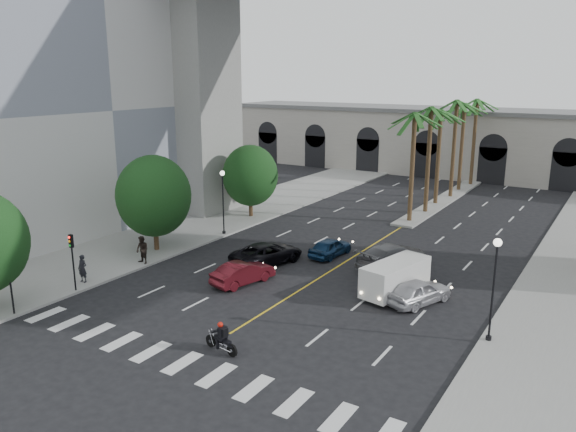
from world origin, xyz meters
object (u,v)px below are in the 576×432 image
object	(u,v)px
lamp_post_left_far	(223,197)
car_b	(243,273)
cargo_van	(395,277)
pedestrian_b	(142,250)
car_a	(419,292)
car_c	(267,253)
pedestrian_a	(83,269)
lamp_post_right	(494,281)
traffic_signal_far	(72,253)
car_e	(330,247)
car_d	(393,256)
traffic_signal_near	(9,273)
motorcycle_rider	(222,339)

from	to	relation	value
lamp_post_left_far	car_b	distance (m)	11.39
cargo_van	pedestrian_b	size ratio (longest dim) A/B	2.67
car_a	car_c	distance (m)	11.37
car_c	pedestrian_a	xyz separation A→B (m)	(-7.55, -9.39, 0.28)
lamp_post_right	car_a	world-z (taller)	lamp_post_right
traffic_signal_far	car_e	bearing A→B (deg)	55.70
lamp_post_right	car_d	distance (m)	11.54
traffic_signal_near	cargo_van	bearing A→B (deg)	39.92
car_c	pedestrian_b	world-z (taller)	pedestrian_b
lamp_post_left_far	car_d	size ratio (longest dim) A/B	0.93
pedestrian_b	car_c	bearing A→B (deg)	40.96
traffic_signal_near	cargo_van	distance (m)	21.55
car_e	car_a	bearing A→B (deg)	153.77
cargo_van	motorcycle_rider	bearing A→B (deg)	-98.63
pedestrian_a	pedestrian_b	size ratio (longest dim) A/B	0.91
car_b	pedestrian_a	bearing A→B (deg)	46.22
lamp_post_left_far	traffic_signal_near	xyz separation A→B (m)	(0.10, -18.50, -0.71)
car_d	pedestrian_b	bearing A→B (deg)	47.96
lamp_post_left_far	traffic_signal_near	size ratio (longest dim) A/B	1.47
lamp_post_right	pedestrian_b	size ratio (longest dim) A/B	2.77
traffic_signal_far	car_e	xyz separation A→B (m)	(9.78, 14.33, -1.83)
lamp_post_right	pedestrian_b	distance (m)	23.01
traffic_signal_far	pedestrian_a	bearing A→B (deg)	122.23
car_d	car_a	bearing A→B (deg)	143.34
car_b	cargo_van	distance (m)	9.39
pedestrian_a	car_e	bearing A→B (deg)	43.53
lamp_post_right	traffic_signal_near	distance (m)	25.02
motorcycle_rider	traffic_signal_far	bearing A→B (deg)	-176.32
car_a	pedestrian_b	bearing A→B (deg)	32.59
traffic_signal_far	car_b	xyz separation A→B (m)	(7.69, 6.58, -1.80)
traffic_signal_near	traffic_signal_far	xyz separation A→B (m)	(0.00, 4.00, 0.00)
lamp_post_right	pedestrian_b	bearing A→B (deg)	-177.94
lamp_post_left_far	traffic_signal_far	xyz separation A→B (m)	(0.10, -14.50, -0.71)
lamp_post_right	car_c	xyz separation A→B (m)	(-15.88, 4.05, -2.47)
car_a	traffic_signal_far	bearing A→B (deg)	48.55
lamp_post_right	car_e	world-z (taller)	lamp_post_right
traffic_signal_near	traffic_signal_far	distance (m)	4.00
lamp_post_right	car_a	size ratio (longest dim) A/B	1.25
car_d	car_e	xyz separation A→B (m)	(-4.78, 0.01, -0.16)
traffic_signal_near	pedestrian_a	world-z (taller)	traffic_signal_near
traffic_signal_near	car_a	xyz separation A→B (m)	(18.12, 13.35, -1.78)
lamp_post_left_far	car_c	xyz separation A→B (m)	(6.92, -3.95, -2.47)
car_c	car_e	bearing A→B (deg)	-112.96
motorcycle_rider	car_b	bearing A→B (deg)	129.42
lamp_post_left_far	motorcycle_rider	distance (m)	20.11
lamp_post_right	car_c	distance (m)	16.57
car_b	lamp_post_left_far	bearing A→B (deg)	-32.03
lamp_post_right	pedestrian_a	size ratio (longest dim) A/B	3.03
lamp_post_left_far	car_c	bearing A→B (deg)	-29.73
lamp_post_left_far	car_b	size ratio (longest dim) A/B	1.25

